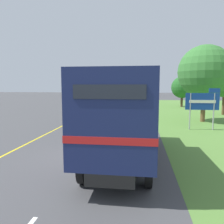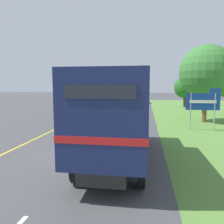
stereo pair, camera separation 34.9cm
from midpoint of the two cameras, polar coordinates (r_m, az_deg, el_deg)
The scene contains 13 objects.
ground_plane at distance 10.12m, azimuth -8.07°, elevation -11.36°, with size 200.00×200.00×0.00m, color #444447.
edge_line_yellow at distance 24.04m, azimuth -7.74°, elevation -0.80°, with size 0.12×55.95×0.01m, color yellow.
centre_dash_near at distance 10.71m, azimuth -7.12°, elevation -10.30°, with size 0.12×2.60×0.01m, color white.
centre_dash_mid_a at distance 17.00m, azimuth -1.45°, elevation -3.87°, with size 0.12×2.60×0.01m, color white.
centre_dash_mid_b at distance 23.46m, azimuth 1.09°, elevation -0.93°, with size 0.12×2.60×0.01m, color white.
centre_dash_far at distance 29.98m, azimuth 2.53°, elevation 0.74°, with size 0.12×2.60×0.01m, color white.
centre_dash_farthest at distance 36.53m, azimuth 3.46°, elevation 1.82°, with size 0.12×2.60×0.01m, color white.
horse_trailer_truck at distance 9.08m, azimuth 1.50°, elevation -0.37°, with size 2.45×7.96×3.62m.
lead_car_white at distance 23.56m, azimuth -2.86°, elevation 1.54°, with size 1.80×3.94×2.00m.
lead_car_grey_ahead at distance 40.97m, azimuth 6.48°, elevation 3.60°, with size 1.80×4.29×1.79m.
highway_sign at distance 16.81m, azimuth 22.11°, elevation 2.26°, with size 2.32×0.09×2.99m.
roadside_tree_near at distance 20.84m, azimuth 22.64°, elevation 9.64°, with size 4.61×4.61×6.69m.
roadside_tree_far at distance 34.93m, azimuth 17.59°, elevation 6.16°, with size 3.28×3.28×4.62m.
Camera 1 is at (2.47, -9.28, 3.13)m, focal length 35.00 mm.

